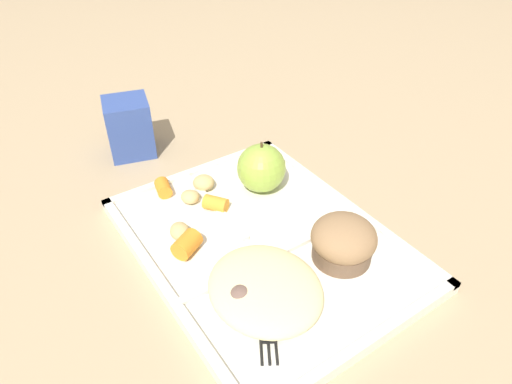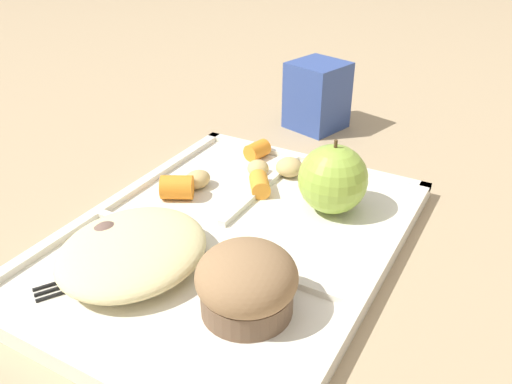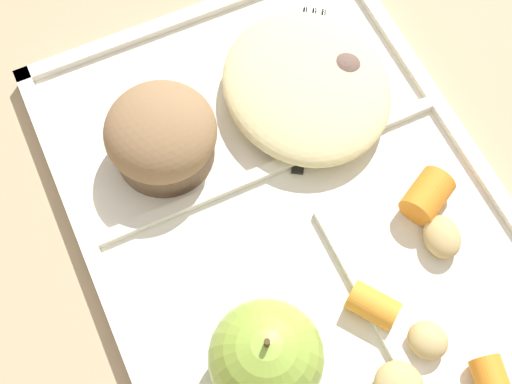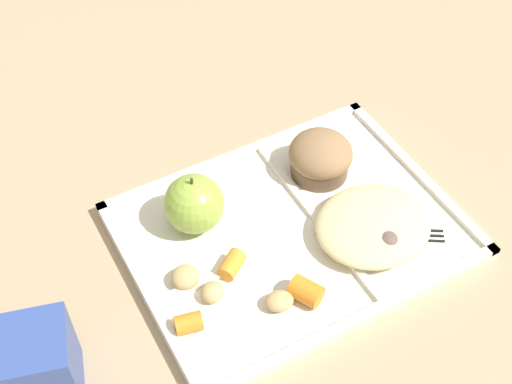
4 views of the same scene
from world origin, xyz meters
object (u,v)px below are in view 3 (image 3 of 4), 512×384
lunch_tray (290,211)px  plastic_fork (307,77)px  green_apple (266,357)px  bran_muffin (161,136)px

lunch_tray → plastic_fork: (0.10, -0.06, 0.01)m
lunch_tray → green_apple: green_apple is taller
bran_muffin → lunch_tray: bearing=-140.8°
bran_muffin → plastic_fork: size_ratio=0.59×
lunch_tray → bran_muffin: size_ratio=4.79×
bran_muffin → plastic_fork: bran_muffin is taller
green_apple → plastic_fork: (0.19, -0.13, -0.04)m
green_apple → bran_muffin: 0.18m
lunch_tray → bran_muffin: bran_muffin is taller
green_apple → bran_muffin: (0.18, 0.00, -0.01)m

